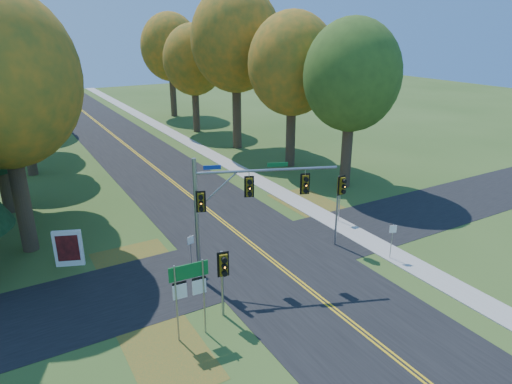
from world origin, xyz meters
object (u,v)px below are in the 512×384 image
east_signal_pole (340,193)px  route_sign_cluster (189,285)px  info_kiosk (68,248)px  traffic_mast (232,203)px

east_signal_pole → route_sign_cluster: size_ratio=1.25×
info_kiosk → traffic_mast: bearing=-16.4°
traffic_mast → east_signal_pole: 6.87m
route_sign_cluster → traffic_mast: bearing=45.9°
route_sign_cluster → info_kiosk: 9.46m
east_signal_pole → route_sign_cluster: 11.02m
east_signal_pole → info_kiosk: (-13.77, 5.38, -2.25)m
route_sign_cluster → info_kiosk: (-3.30, 8.75, -1.42)m
traffic_mast → info_kiosk: (-6.95, 5.49, -3.08)m
route_sign_cluster → info_kiosk: route_sign_cluster is taller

